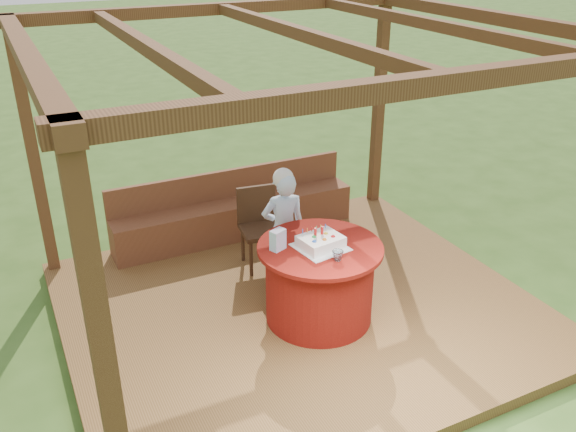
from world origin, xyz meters
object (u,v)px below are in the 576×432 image
at_px(elderly_woman, 283,227).
at_px(drinking_glass, 338,256).
at_px(chair, 260,223).
at_px(birthday_cake, 321,242).
at_px(gift_bag, 278,240).
at_px(table, 319,282).
at_px(bench, 235,215).

relative_size(elderly_woman, drinking_glass, 13.01).
distance_m(chair, birthday_cake, 1.31).
bearing_deg(drinking_glass, gift_bag, 132.89).
bearing_deg(birthday_cake, gift_bag, 158.69).
bearing_deg(birthday_cake, chair, 92.80).
distance_m(table, elderly_woman, 0.78).
distance_m(table, gift_bag, 0.63).
bearing_deg(table, drinking_glass, -88.22).
relative_size(bench, elderly_woman, 2.30).
relative_size(bench, birthday_cake, 6.18).
relative_size(bench, drinking_glass, 29.93).
relative_size(elderly_woman, birthday_cake, 2.69).
bearing_deg(drinking_glass, birthday_cake, 94.19).
distance_m(bench, table, 2.01).
distance_m(table, birthday_cake, 0.45).
distance_m(chair, drinking_glass, 1.58).
height_order(elderly_woman, gift_bag, elderly_woman).
bearing_deg(bench, table, -88.05).
xyz_separation_m(bench, chair, (-0.00, -0.77, 0.23)).
bearing_deg(chair, elderly_woman, -84.20).
height_order(chair, birthday_cake, birthday_cake).
bearing_deg(drinking_glass, elderly_woman, 91.71).
bearing_deg(chair, birthday_cake, -87.20).
bearing_deg(table, birthday_cake, -113.38).
bearing_deg(elderly_woman, drinking_glass, -88.29).
distance_m(table, drinking_glass, 0.53).
xyz_separation_m(chair, gift_bag, (-0.31, -1.12, 0.39)).
bearing_deg(chair, drinking_glass, -86.95).
distance_m(bench, birthday_cake, 2.11).
relative_size(bench, table, 2.55).
distance_m(chair, gift_bag, 1.23).
height_order(elderly_woman, birthday_cake, elderly_woman).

